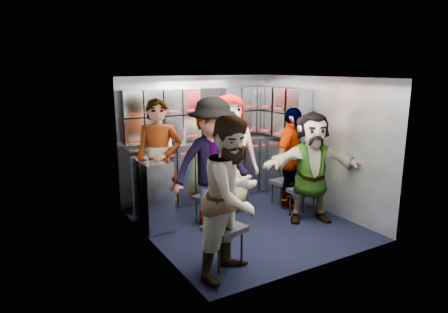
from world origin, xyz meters
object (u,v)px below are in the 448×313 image
attendant_arc_b (213,163)px  jump_seat_center (224,184)px  jump_seat_mid_right (283,183)px  jump_seat_near_right (302,193)px  attendant_arc_c (230,153)px  jump_seat_mid_left (207,198)px  attendant_arc_e (312,167)px  jump_seat_near_left (224,231)px  attendant_arc_d (291,159)px  attendant_arc_a (233,197)px  attendant_standing (159,163)px

attendant_arc_b → jump_seat_center: bearing=49.9°
jump_seat_mid_right → jump_seat_near_right: jump_seat_near_right is taller
jump_seat_center → attendant_arc_c: size_ratio=0.22×
jump_seat_mid_left → attendant_arc_e: size_ratio=0.27×
jump_seat_center → jump_seat_near_left: bearing=-120.2°
jump_seat_mid_left → attendant_arc_b: (0.00, -0.18, 0.57)m
jump_seat_center → jump_seat_mid_left: bearing=-139.2°
jump_seat_near_right → attendant_arc_e: attendant_arc_e is taller
jump_seat_near_left → attendant_arc_d: bearing=31.3°
jump_seat_near_left → attendant_arc_e: bearing=17.1°
attendant_arc_d → attendant_arc_e: attendant_arc_e is taller
attendant_arc_a → attendant_arc_e: attendant_arc_a is taller
attendant_standing → attendant_arc_c: bearing=29.5°
jump_seat_near_right → attendant_arc_a: size_ratio=0.24×
attendant_arc_c → attendant_arc_e: bearing=-39.4°
attendant_arc_b → attendant_arc_c: 0.77m
jump_seat_mid_left → attendant_arc_e: attendant_arc_e is taller
jump_seat_mid_right → jump_seat_mid_left: bearing=-178.2°
attendant_arc_c → attendant_arc_e: (0.76, -1.06, -0.10)m
jump_seat_near_left → attendant_arc_e: size_ratio=0.30×
jump_seat_mid_right → attendant_arc_b: size_ratio=0.22×
jump_seat_near_left → jump_seat_mid_left: 1.38m
attendant_arc_c → attendant_arc_d: bearing=-12.7°
jump_seat_near_left → jump_seat_mid_right: size_ratio=1.20×
jump_seat_mid_left → attendant_standing: bearing=155.2°
attendant_arc_d → attendant_arc_e: size_ratio=1.00×
jump_seat_near_right → attendant_standing: 2.19m
jump_seat_center → attendant_arc_c: bearing=-90.0°
attendant_arc_b → attendant_arc_d: size_ratio=1.13×
jump_seat_near_right → attendant_arc_a: (-1.80, -0.92, 0.50)m
attendant_arc_e → jump_seat_center: bearing=147.0°
jump_seat_mid_right → attendant_arc_a: size_ratio=0.23×
jump_seat_mid_left → jump_seat_near_right: (1.34, -0.56, 0.03)m
jump_seat_mid_left → jump_seat_mid_right: (1.45, 0.05, 0.01)m
jump_seat_center → attendant_arc_b: (-0.58, -0.68, 0.57)m
jump_seat_near_left → jump_seat_near_right: bearing=22.2°
jump_seat_mid_right → attendant_standing: attendant_standing is taller
jump_seat_mid_left → attendant_arc_a: size_ratio=0.25×
jump_seat_mid_left → attendant_arc_a: bearing=-107.4°
jump_seat_near_left → jump_seat_mid_right: 2.34m
jump_seat_mid_right → attendant_arc_c: (-0.87, 0.28, 0.56)m
attendant_arc_a → attendant_arc_b: (0.46, 1.30, 0.04)m
jump_seat_near_right → jump_seat_mid_right: bearing=79.8°
jump_seat_near_right → attendant_arc_d: attendant_arc_d is taller
jump_seat_near_left → attendant_standing: (-0.15, 1.58, 0.48)m
jump_seat_near_right → attendant_arc_b: 1.49m
attendant_arc_e → attendant_arc_c: bearing=151.1°
attendant_arc_c → attendant_arc_d: attendant_arc_c is taller
jump_seat_near_left → attendant_standing: 1.66m
jump_seat_mid_left → attendant_standing: 0.88m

